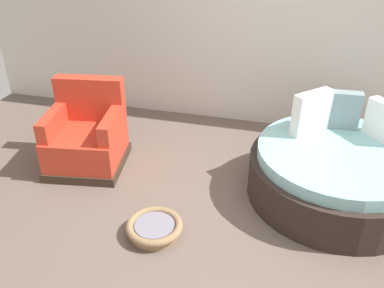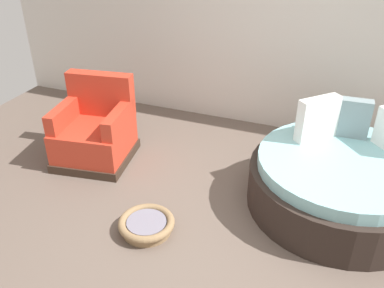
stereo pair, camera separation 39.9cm
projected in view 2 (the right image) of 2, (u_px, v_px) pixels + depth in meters
name	position (u px, v px, depth m)	size (l,w,h in m)	color
ground_plane	(235.00, 236.00, 3.69)	(8.00, 8.00, 0.02)	#66564C
back_wall	(296.00, 16.00, 4.79)	(8.00, 0.12, 2.88)	silver
round_daybed	(340.00, 181.00, 3.93)	(1.72, 1.72, 0.97)	#2D231E
red_armchair	(95.00, 132.00, 4.67)	(0.91, 0.91, 0.94)	#38281E
pet_basket	(147.00, 225.00, 3.70)	(0.51, 0.51, 0.13)	#8E704C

